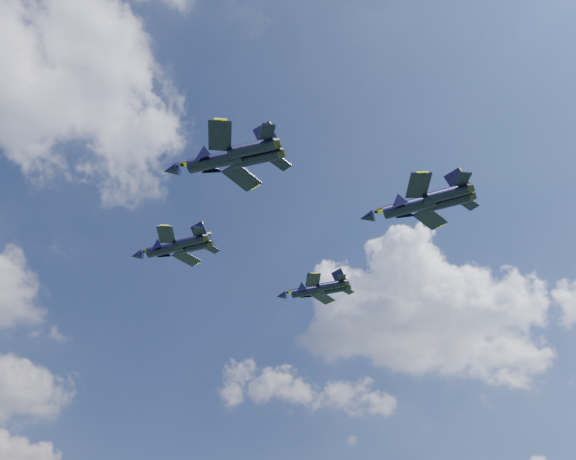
{
  "coord_description": "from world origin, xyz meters",
  "views": [
    {
      "loc": [
        -35.36,
        -54.13,
        3.17
      ],
      "look_at": [
        4.67,
        0.37,
        54.89
      ],
      "focal_mm": 35.0,
      "sensor_mm": 36.0,
      "label": 1
    }
  ],
  "objects_px": {
    "jet_lead": "(163,249)",
    "jet_left": "(211,161)",
    "jet_right": "(306,291)",
    "jet_slot": "(405,207)"
  },
  "relations": [
    {
      "from": "jet_lead",
      "to": "jet_left",
      "type": "relative_size",
      "value": 0.91
    },
    {
      "from": "jet_lead",
      "to": "jet_right",
      "type": "bearing_deg",
      "value": -46.07
    },
    {
      "from": "jet_lead",
      "to": "jet_right",
      "type": "distance_m",
      "value": 25.99
    },
    {
      "from": "jet_left",
      "to": "jet_right",
      "type": "height_order",
      "value": "jet_right"
    },
    {
      "from": "jet_right",
      "to": "jet_slot",
      "type": "height_order",
      "value": "jet_slot"
    },
    {
      "from": "jet_lead",
      "to": "jet_left",
      "type": "bearing_deg",
      "value": -135.69
    },
    {
      "from": "jet_lead",
      "to": "jet_slot",
      "type": "distance_m",
      "value": 39.46
    },
    {
      "from": "jet_left",
      "to": "jet_slot",
      "type": "relative_size",
      "value": 0.95
    },
    {
      "from": "jet_left",
      "to": "jet_right",
      "type": "relative_size",
      "value": 1.19
    },
    {
      "from": "jet_left",
      "to": "jet_slot",
      "type": "height_order",
      "value": "jet_slot"
    }
  ]
}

